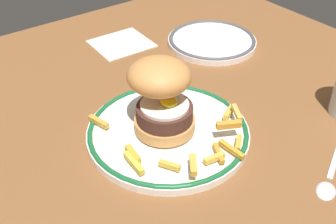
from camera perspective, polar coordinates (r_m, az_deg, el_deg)
ground_plane at (r=67.92cm, az=-3.15°, el=-3.14°), size 111.00×91.52×4.00cm
dinner_plate at (r=63.99cm, az=0.00°, el=-2.70°), size 25.24×25.24×1.60cm
burger at (r=60.62cm, az=-0.89°, el=2.49°), size 13.32×13.22×11.38cm
fries_pile at (r=60.42cm, az=2.84°, el=-3.65°), size 20.82×21.30×2.81cm
side_plate at (r=90.30cm, az=6.11°, el=9.78°), size 18.95×18.95×1.60cm
spoon at (r=60.86cm, az=21.32°, el=-9.02°), size 12.77×7.17×0.90cm
napkin at (r=90.75cm, az=-6.46°, el=9.45°), size 12.24×11.46×0.40cm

